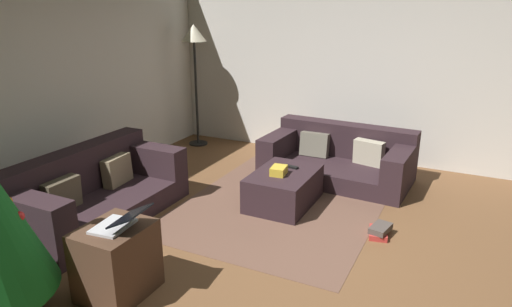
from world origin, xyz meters
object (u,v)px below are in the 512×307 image
object	(u,v)px
gift_box	(279,171)
laptop	(119,222)
couch_right	(339,158)
side_table	(117,261)
corner_lamp	(194,43)
couch_left	(94,192)
tv_remote	(291,167)
book_stack	(379,231)
ottoman	(284,188)

from	to	relation	value
gift_box	laptop	xyz separation A→B (m)	(-1.93, 0.39, 0.19)
couch_right	side_table	bearing A→B (deg)	78.53
laptop	corner_lamp	size ratio (longest dim) A/B	0.22
gift_box	side_table	xyz separation A→B (m)	(-1.94, 0.45, -0.13)
laptop	gift_box	bearing A→B (deg)	-11.54
couch_left	couch_right	xyz separation A→B (m)	(2.19, -1.88, -0.03)
tv_remote	laptop	world-z (taller)	laptop
couch_right	gift_box	world-z (taller)	couch_right
side_table	book_stack	world-z (taller)	side_table
tv_remote	corner_lamp	world-z (taller)	corner_lamp
laptop	corner_lamp	distance (m)	3.94
book_stack	corner_lamp	xyz separation A→B (m)	(1.71, 3.13, 1.48)
couch_left	ottoman	xyz separation A→B (m)	(1.14, -1.58, -0.09)
couch_right	laptop	size ratio (longest dim) A/B	4.47
couch_right	side_table	world-z (taller)	couch_right
tv_remote	side_table	distance (m)	2.24
laptop	book_stack	size ratio (longest dim) A/B	1.37
tv_remote	book_stack	size ratio (longest dim) A/B	0.55
ottoman	couch_right	bearing A→B (deg)	-15.98
couch_left	laptop	bearing A→B (deg)	53.24
couch_left	gift_box	xyz separation A→B (m)	(1.06, -1.55, 0.13)
book_stack	gift_box	bearing A→B (deg)	80.89
gift_box	tv_remote	world-z (taller)	gift_box
tv_remote	book_stack	distance (m)	1.20
couch_left	corner_lamp	distance (m)	2.92
tv_remote	laptop	size ratio (longest dim) A/B	0.40
couch_left	laptop	xyz separation A→B (m)	(-0.87, -1.16, 0.32)
couch_right	ottoman	xyz separation A→B (m)	(-1.05, 0.30, -0.06)
ottoman	tv_remote	distance (m)	0.26
gift_box	side_table	distance (m)	1.99
ottoman	corner_lamp	bearing A→B (deg)	54.61
couch_left	laptop	world-z (taller)	laptop
couch_right	corner_lamp	distance (m)	2.71
couch_left	laptop	distance (m)	1.48
ottoman	tv_remote	bearing A→B (deg)	-4.93
ottoman	tv_remote	size ratio (longest dim) A/B	5.40
ottoman	laptop	bearing A→B (deg)	168.16
tv_remote	gift_box	bearing A→B (deg)	179.76
couch_left	corner_lamp	xyz separation A→B (m)	(2.60, 0.47, 1.25)
gift_box	side_table	bearing A→B (deg)	166.83
book_stack	couch_left	bearing A→B (deg)	108.37
side_table	couch_left	bearing A→B (deg)	51.54
laptop	side_table	bearing A→B (deg)	96.32
couch_left	laptop	size ratio (longest dim) A/B	4.52
ottoman	gift_box	distance (m)	0.24
couch_left	book_stack	distance (m)	2.82
gift_box	tv_remote	bearing A→B (deg)	-9.55
gift_box	tv_remote	size ratio (longest dim) A/B	1.21
couch_left	couch_right	size ratio (longest dim) A/B	1.01
couch_left	side_table	world-z (taller)	couch_left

